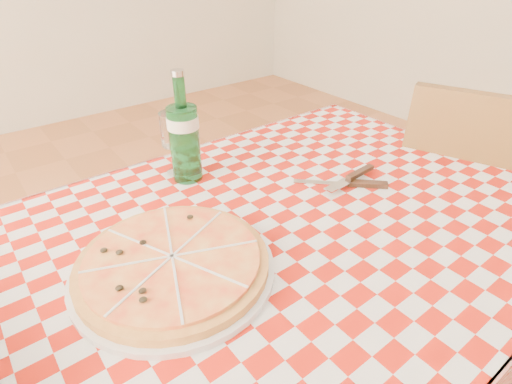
% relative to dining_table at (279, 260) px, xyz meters
% --- Properties ---
extents(dining_table, '(1.20, 0.80, 0.75)m').
position_rel_dining_table_xyz_m(dining_table, '(0.00, 0.00, 0.00)').
color(dining_table, brown).
rests_on(dining_table, ground).
extents(tablecloth, '(1.30, 0.90, 0.01)m').
position_rel_dining_table_xyz_m(tablecloth, '(0.00, 0.00, 0.09)').
color(tablecloth, '#A9160A').
rests_on(tablecloth, dining_table).
extents(chair_near, '(0.55, 0.55, 0.94)m').
position_rel_dining_table_xyz_m(chair_near, '(0.73, -0.08, -0.12)').
color(chair_near, brown).
rests_on(chair_near, ground).
extents(pizza_plate, '(0.48, 0.48, 0.05)m').
position_rel_dining_table_xyz_m(pizza_plate, '(-0.25, 0.01, 0.12)').
color(pizza_plate, '#C38741').
rests_on(pizza_plate, tablecloth).
extents(water_bottle, '(0.08, 0.08, 0.27)m').
position_rel_dining_table_xyz_m(water_bottle, '(-0.06, 0.30, 0.24)').
color(water_bottle, '#196529').
rests_on(water_bottle, tablecloth).
extents(wine_glass, '(0.07, 0.07, 0.16)m').
position_rel_dining_table_xyz_m(wine_glass, '(-0.06, 0.34, 0.18)').
color(wine_glass, white).
rests_on(wine_glass, tablecloth).
extents(cutlery, '(0.29, 0.27, 0.03)m').
position_rel_dining_table_xyz_m(cutlery, '(0.24, 0.02, 0.11)').
color(cutlery, silver).
rests_on(cutlery, tablecloth).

